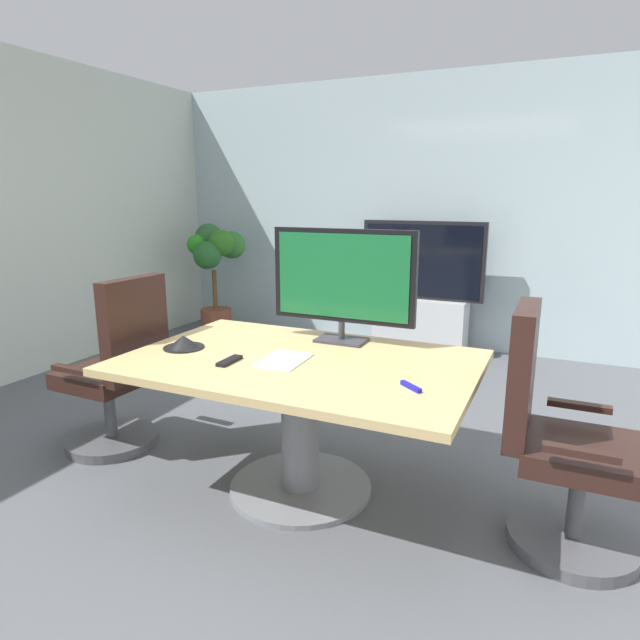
{
  "coord_description": "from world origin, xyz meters",
  "views": [
    {
      "loc": [
        1.25,
        -2.38,
        1.55
      ],
      "look_at": [
        0.07,
        0.21,
        0.89
      ],
      "focal_mm": 30.12,
      "sensor_mm": 36.0,
      "label": 1
    }
  ],
  "objects": [
    {
      "name": "ground_plane",
      "position": [
        0.0,
        0.0,
        0.0
      ],
      "size": [
        7.32,
        7.32,
        0.0
      ],
      "primitive_type": "plane",
      "color": "#515459"
    },
    {
      "name": "whiteboard_marker",
      "position": [
        0.7,
        -0.23,
        0.75
      ],
      "size": [
        0.11,
        0.1,
        0.02
      ],
      "primitive_type": "cube",
      "rotation": [
        0.0,
        0.0,
        -0.67
      ],
      "color": "#1919A5",
      "rests_on": "conference_table"
    },
    {
      "name": "conference_phone",
      "position": [
        -0.59,
        -0.13,
        0.77
      ],
      "size": [
        0.22,
        0.22,
        0.07
      ],
      "color": "black",
      "rests_on": "conference_table"
    },
    {
      "name": "office_chair_right",
      "position": [
        1.3,
        0.03,
        0.46
      ],
      "size": [
        0.6,
        0.57,
        1.09
      ],
      "rotation": [
        0.0,
        0.0,
        1.57
      ],
      "color": "#4C4C51",
      "rests_on": "ground"
    },
    {
      "name": "wall_display_unit",
      "position": [
        -0.01,
        2.8,
        0.44
      ],
      "size": [
        1.2,
        0.36,
        1.31
      ],
      "color": "#B7BABC",
      "rests_on": "ground"
    },
    {
      "name": "conference_table",
      "position": [
        0.07,
        -0.04,
        0.54
      ],
      "size": [
        1.76,
        1.15,
        0.74
      ],
      "color": "tan",
      "rests_on": "ground"
    },
    {
      "name": "tv_monitor",
      "position": [
        0.14,
        0.37,
        1.1
      ],
      "size": [
        0.84,
        0.18,
        0.64
      ],
      "color": "#333338",
      "rests_on": "conference_table"
    },
    {
      "name": "office_chair_left",
      "position": [
        -1.17,
        -0.06,
        0.46
      ],
      "size": [
        0.6,
        0.58,
        1.09
      ],
      "rotation": [
        0.0,
        0.0,
        -1.6
      ],
      "color": "#4C4C51",
      "rests_on": "ground"
    },
    {
      "name": "potted_plant",
      "position": [
        -2.27,
        2.54,
        0.82
      ],
      "size": [
        0.53,
        0.64,
        1.24
      ],
      "color": "brown",
      "rests_on": "ground"
    },
    {
      "name": "paper_notepad",
      "position": [
        0.01,
        -0.11,
        0.74
      ],
      "size": [
        0.22,
        0.31,
        0.01
      ],
      "primitive_type": "cube",
      "rotation": [
        0.0,
        0.0,
        0.05
      ],
      "color": "white",
      "rests_on": "conference_table"
    },
    {
      "name": "wall_back_glass_partition",
      "position": [
        0.0,
        3.16,
        1.36
      ],
      "size": [
        5.93,
        0.1,
        2.72
      ],
      "primitive_type": "cube",
      "color": "#9EB2B7",
      "rests_on": "ground"
    },
    {
      "name": "remote_control",
      "position": [
        -0.22,
        -0.24,
        0.75
      ],
      "size": [
        0.05,
        0.17,
        0.02
      ],
      "primitive_type": "cube",
      "rotation": [
        0.0,
        0.0,
        0.01
      ],
      "color": "black",
      "rests_on": "conference_table"
    }
  ]
}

